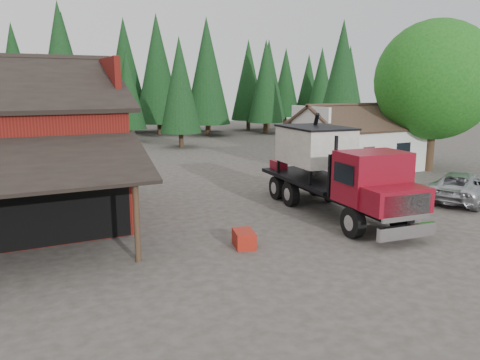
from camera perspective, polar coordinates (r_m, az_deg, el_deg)
name	(u,v)px	position (r m, az deg, el deg)	size (l,w,h in m)	color
ground	(312,254)	(16.81, 8.72, -8.96)	(120.00, 120.00, 0.00)	#3F3831
farmhouse	(356,145)	(34.31, 13.93, 4.11)	(8.60, 6.42, 4.65)	silver
deciduous_tree	(435,85)	(34.76, 22.71, 10.68)	(8.00, 8.00, 10.20)	#382619
conifer_backdrop	(95,138)	(55.84, -17.22, 4.90)	(76.00, 16.00, 16.00)	black
near_pine_b	(180,85)	(45.41, -7.35, 11.39)	(3.96, 3.96, 10.40)	#382619
near_pine_c	(342,75)	(49.82, 12.33, 12.37)	(4.84, 4.84, 12.40)	#382619
near_pine_d	(61,68)	(47.08, -20.94, 12.58)	(5.28, 5.28, 13.40)	#382619
feed_truck	(334,169)	(21.73, 11.34, 1.37)	(3.64, 10.23, 4.52)	black
silver_car	(463,186)	(26.61, 25.54, -0.69)	(2.51, 5.44, 1.51)	#AFB1B7
equip_box	(244,239)	(17.30, 0.48, -7.18)	(0.70, 1.10, 0.60)	maroon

